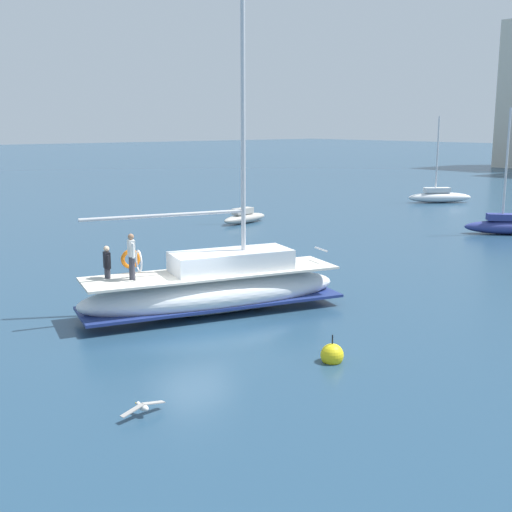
{
  "coord_description": "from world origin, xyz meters",
  "views": [
    {
      "loc": [
        17.91,
        -11.95,
        6.64
      ],
      "look_at": [
        -0.66,
        3.34,
        1.8
      ],
      "focal_mm": 46.23,
      "sensor_mm": 36.0,
      "label": 1
    }
  ],
  "objects_px": {
    "main_sailboat": "(215,287)",
    "mooring_buoy": "(332,355)",
    "moored_catamaran": "(244,217)",
    "seagull": "(143,407)",
    "moored_cutter_left": "(508,225)",
    "moored_cutter_right": "(439,196)"
  },
  "relations": [
    {
      "from": "moored_catamaran",
      "to": "mooring_buoy",
      "type": "xyz_separation_m",
      "value": [
        22.42,
        -14.65,
        -0.24
      ]
    },
    {
      "from": "moored_catamaran",
      "to": "moored_cutter_left",
      "type": "distance_m",
      "value": 16.84
    },
    {
      "from": "moored_cutter_left",
      "to": "moored_cutter_right",
      "type": "bearing_deg",
      "value": 139.48
    },
    {
      "from": "moored_cutter_left",
      "to": "moored_cutter_right",
      "type": "height_order",
      "value": "moored_cutter_left"
    },
    {
      "from": "moored_catamaran",
      "to": "mooring_buoy",
      "type": "bearing_deg",
      "value": -33.16
    },
    {
      "from": "moored_catamaran",
      "to": "moored_cutter_right",
      "type": "bearing_deg",
      "value": 86.3
    },
    {
      "from": "mooring_buoy",
      "to": "seagull",
      "type": "bearing_deg",
      "value": -93.09
    },
    {
      "from": "main_sailboat",
      "to": "mooring_buoy",
      "type": "relative_size",
      "value": 14.39
    },
    {
      "from": "main_sailboat",
      "to": "mooring_buoy",
      "type": "distance_m",
      "value": 6.28
    },
    {
      "from": "main_sailboat",
      "to": "moored_catamaran",
      "type": "xyz_separation_m",
      "value": [
        -16.19,
        14.23,
        -0.47
      ]
    },
    {
      "from": "moored_catamaran",
      "to": "seagull",
      "type": "height_order",
      "value": "moored_catamaran"
    },
    {
      "from": "main_sailboat",
      "to": "moored_catamaran",
      "type": "height_order",
      "value": "main_sailboat"
    },
    {
      "from": "mooring_buoy",
      "to": "moored_cutter_left",
      "type": "bearing_deg",
      "value": 109.5
    },
    {
      "from": "main_sailboat",
      "to": "mooring_buoy",
      "type": "bearing_deg",
      "value": -3.81
    },
    {
      "from": "seagull",
      "to": "main_sailboat",
      "type": "bearing_deg",
      "value": 132.93
    },
    {
      "from": "main_sailboat",
      "to": "seagull",
      "type": "xyz_separation_m",
      "value": [
        5.91,
        -6.35,
        -0.7
      ]
    },
    {
      "from": "main_sailboat",
      "to": "moored_cutter_right",
      "type": "distance_m",
      "value": 37.6
    },
    {
      "from": "moored_cutter_left",
      "to": "mooring_buoy",
      "type": "bearing_deg",
      "value": -70.5
    },
    {
      "from": "moored_catamaran",
      "to": "moored_cutter_left",
      "type": "height_order",
      "value": "moored_cutter_left"
    },
    {
      "from": "main_sailboat",
      "to": "moored_catamaran",
      "type": "relative_size",
      "value": 2.74
    },
    {
      "from": "seagull",
      "to": "moored_cutter_right",
      "type": "bearing_deg",
      "value": 116.95
    },
    {
      "from": "main_sailboat",
      "to": "seagull",
      "type": "height_order",
      "value": "main_sailboat"
    }
  ]
}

